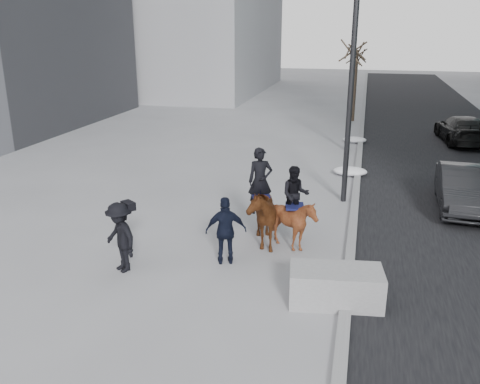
% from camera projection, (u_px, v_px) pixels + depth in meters
% --- Properties ---
extents(ground, '(120.00, 120.00, 0.00)m').
position_uv_depth(ground, '(229.00, 262.00, 12.95)').
color(ground, gray).
rests_on(ground, ground).
extents(road, '(8.00, 90.00, 0.01)m').
position_uv_depth(road, '(459.00, 174.00, 20.59)').
color(road, black).
rests_on(road, ground).
extents(curb, '(0.25, 90.00, 0.12)m').
position_uv_depth(curb, '(358.00, 166.00, 21.47)').
color(curb, gray).
rests_on(curb, ground).
extents(planter, '(2.10, 1.24, 0.79)m').
position_uv_depth(planter, '(336.00, 286.00, 10.96)').
color(planter, gray).
rests_on(planter, ground).
extents(car_near, '(1.65, 4.22, 1.37)m').
position_uv_depth(car_near, '(463.00, 188.00, 16.54)').
color(car_near, black).
rests_on(car_near, ground).
extents(car_far, '(2.35, 4.92, 1.38)m').
position_uv_depth(car_far, '(462.00, 129.00, 25.78)').
color(car_far, black).
rests_on(car_far, ground).
extents(tree_near, '(1.20, 1.20, 5.59)m').
position_uv_depth(tree_near, '(351.00, 92.00, 23.44)').
color(tree_near, '#352B1F').
rests_on(tree_near, ground).
extents(tree_far, '(1.20, 1.20, 4.78)m').
position_uv_depth(tree_far, '(355.00, 82.00, 31.09)').
color(tree_far, '#34281F').
rests_on(tree_far, ground).
extents(mounted_left, '(1.59, 2.25, 2.66)m').
position_uv_depth(mounted_left, '(259.00, 209.00, 13.82)').
color(mounted_left, '#451F0D').
rests_on(mounted_left, ground).
extents(mounted_right, '(1.42, 1.54, 2.26)m').
position_uv_depth(mounted_right, '(294.00, 217.00, 13.49)').
color(mounted_right, '#481A0E').
rests_on(mounted_right, ground).
extents(feeder, '(1.11, 1.00, 1.75)m').
position_uv_depth(feeder, '(226.00, 231.00, 12.65)').
color(feeder, black).
rests_on(feeder, ground).
extents(camera_crew, '(1.30, 1.18, 1.75)m').
position_uv_depth(camera_crew, '(120.00, 237.00, 12.26)').
color(camera_crew, black).
rests_on(camera_crew, ground).
extents(lamppost, '(0.25, 0.84, 9.09)m').
position_uv_depth(lamppost, '(353.00, 50.00, 15.83)').
color(lamppost, black).
rests_on(lamppost, ground).
extents(snow_piles, '(1.34, 16.45, 0.34)m').
position_uv_depth(snow_piles, '(349.00, 179.00, 19.37)').
color(snow_piles, silver).
rests_on(snow_piles, ground).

